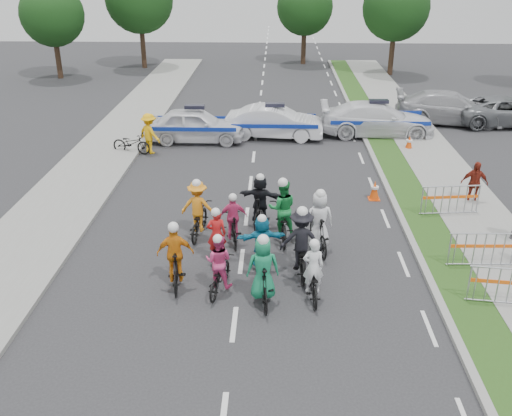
{
  "coord_description": "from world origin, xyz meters",
  "views": [
    {
      "loc": [
        0.91,
        -11.17,
        8.13
      ],
      "look_at": [
        0.37,
        4.28,
        1.1
      ],
      "focal_mm": 40.0,
      "sensor_mm": 36.0,
      "label": 1
    }
  ],
  "objects_px": {
    "rider_8": "(282,217)",
    "cone_1": "(409,143)",
    "rider_11": "(260,203)",
    "tree_0": "(52,15)",
    "civilian_sedan": "(450,108)",
    "civilian_suv": "(506,111)",
    "rider_0": "(313,278)",
    "cone_0": "(375,190)",
    "rider_5": "(262,246)",
    "parked_bike": "(131,143)",
    "tree_1": "(396,7)",
    "rider_3": "(176,261)",
    "tree_4": "(305,7)",
    "barrier_1": "(484,251)",
    "rider_1": "(263,276)",
    "rider_2": "(219,270)",
    "rider_4": "(301,248)",
    "marshal_hiviz": "(150,134)",
    "rider_7": "(319,227)",
    "police_car_1": "(275,122)",
    "rider_10": "(198,214)",
    "rider_9": "(234,224)",
    "police_car_0": "(196,125)",
    "barrier_0": "(509,288)",
    "barrier_2": "(450,201)",
    "police_car_2": "(377,119)",
    "rider_6": "(217,244)"
  },
  "relations": [
    {
      "from": "rider_4",
      "to": "parked_bike",
      "type": "height_order",
      "value": "rider_4"
    },
    {
      "from": "rider_5",
      "to": "civilian_sedan",
      "type": "distance_m",
      "value": 17.58
    },
    {
      "from": "barrier_1",
      "to": "cone_1",
      "type": "distance_m",
      "value": 10.29
    },
    {
      "from": "rider_4",
      "to": "marshal_hiviz",
      "type": "distance_m",
      "value": 11.71
    },
    {
      "from": "tree_4",
      "to": "cone_0",
      "type": "bearing_deg",
      "value": -86.82
    },
    {
      "from": "marshal_hiviz",
      "to": "police_car_1",
      "type": "bearing_deg",
      "value": -118.61
    },
    {
      "from": "rider_5",
      "to": "rider_1",
      "type": "bearing_deg",
      "value": 82.46
    },
    {
      "from": "rider_7",
      "to": "police_car_1",
      "type": "distance_m",
      "value": 11.13
    },
    {
      "from": "tree_1",
      "to": "cone_1",
      "type": "bearing_deg",
      "value": -97.33
    },
    {
      "from": "civilian_suv",
      "to": "rider_5",
      "type": "bearing_deg",
      "value": 137.85
    },
    {
      "from": "rider_7",
      "to": "civilian_sedan",
      "type": "distance_m",
      "value": 15.77
    },
    {
      "from": "rider_7",
      "to": "tree_1",
      "type": "relative_size",
      "value": 0.29
    },
    {
      "from": "rider_3",
      "to": "rider_9",
      "type": "xyz_separation_m",
      "value": [
        1.32,
        2.46,
        -0.08
      ]
    },
    {
      "from": "police_car_1",
      "to": "marshal_hiviz",
      "type": "relative_size",
      "value": 2.57
    },
    {
      "from": "rider_5",
      "to": "cone_1",
      "type": "distance_m",
      "value": 12.22
    },
    {
      "from": "rider_1",
      "to": "barrier_1",
      "type": "bearing_deg",
      "value": -170.5
    },
    {
      "from": "rider_3",
      "to": "rider_11",
      "type": "height_order",
      "value": "rider_3"
    },
    {
      "from": "rider_11",
      "to": "tree_0",
      "type": "relative_size",
      "value": 0.28
    },
    {
      "from": "rider_1",
      "to": "civilian_suv",
      "type": "height_order",
      "value": "rider_1"
    },
    {
      "from": "rider_2",
      "to": "rider_3",
      "type": "relative_size",
      "value": 0.91
    },
    {
      "from": "rider_3",
      "to": "civilian_suv",
      "type": "xyz_separation_m",
      "value": [
        14.12,
        15.67,
        -0.02
      ]
    },
    {
      "from": "rider_10",
      "to": "civilian_sedan",
      "type": "bearing_deg",
      "value": -124.79
    },
    {
      "from": "rider_6",
      "to": "police_car_0",
      "type": "xyz_separation_m",
      "value": [
        -2.07,
        11.18,
        0.2
      ]
    },
    {
      "from": "rider_3",
      "to": "tree_0",
      "type": "height_order",
      "value": "tree_0"
    },
    {
      "from": "cone_1",
      "to": "tree_1",
      "type": "relative_size",
      "value": 0.1
    },
    {
      "from": "rider_1",
      "to": "rider_11",
      "type": "distance_m",
      "value": 4.43
    },
    {
      "from": "rider_5",
      "to": "tree_4",
      "type": "xyz_separation_m",
      "value": [
        2.41,
        31.39,
        3.46
      ]
    },
    {
      "from": "civilian_sedan",
      "to": "civilian_suv",
      "type": "xyz_separation_m",
      "value": [
        2.71,
        -0.25,
        -0.09
      ]
    },
    {
      "from": "civilian_suv",
      "to": "rider_3",
      "type": "bearing_deg",
      "value": 134.8
    },
    {
      "from": "rider_0",
      "to": "tree_0",
      "type": "bearing_deg",
      "value": -62.67
    },
    {
      "from": "rider_0",
      "to": "parked_bike",
      "type": "distance_m",
      "value": 13.22
    },
    {
      "from": "barrier_2",
      "to": "parked_bike",
      "type": "height_order",
      "value": "barrier_2"
    },
    {
      "from": "rider_8",
      "to": "rider_4",
      "type": "bearing_deg",
      "value": 99.45
    },
    {
      "from": "police_car_2",
      "to": "cone_1",
      "type": "bearing_deg",
      "value": -153.04
    },
    {
      "from": "barrier_1",
      "to": "tree_4",
      "type": "xyz_separation_m",
      "value": [
        -3.7,
        31.18,
        3.63
      ]
    },
    {
      "from": "rider_9",
      "to": "marshal_hiviz",
      "type": "bearing_deg",
      "value": -72.53
    },
    {
      "from": "rider_3",
      "to": "cone_0",
      "type": "bearing_deg",
      "value": -141.5
    },
    {
      "from": "parked_bike",
      "to": "tree_1",
      "type": "xyz_separation_m",
      "value": [
        14.33,
        17.7,
        4.08
      ]
    },
    {
      "from": "rider_0",
      "to": "cone_1",
      "type": "distance_m",
      "value": 12.85
    },
    {
      "from": "rider_0",
      "to": "cone_0",
      "type": "relative_size",
      "value": 2.44
    },
    {
      "from": "rider_4",
      "to": "rider_7",
      "type": "relative_size",
      "value": 1.03
    },
    {
      "from": "rider_8",
      "to": "cone_1",
      "type": "xyz_separation_m",
      "value": [
        5.67,
        8.68,
        -0.41
      ]
    },
    {
      "from": "rider_0",
      "to": "rider_10",
      "type": "height_order",
      "value": "rider_10"
    },
    {
      "from": "rider_4",
      "to": "tree_1",
      "type": "height_order",
      "value": "tree_1"
    },
    {
      "from": "rider_0",
      "to": "tree_0",
      "type": "xyz_separation_m",
      "value": [
        -15.91,
        26.76,
        3.62
      ]
    },
    {
      "from": "rider_0",
      "to": "marshal_hiviz",
      "type": "distance_m",
      "value": 12.86
    },
    {
      "from": "rider_5",
      "to": "rider_9",
      "type": "height_order",
      "value": "rider_5"
    },
    {
      "from": "rider_4",
      "to": "rider_7",
      "type": "bearing_deg",
      "value": -116.44
    },
    {
      "from": "rider_11",
      "to": "police_car_2",
      "type": "bearing_deg",
      "value": -106.36
    },
    {
      "from": "police_car_0",
      "to": "barrier_0",
      "type": "height_order",
      "value": "police_car_0"
    }
  ]
}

